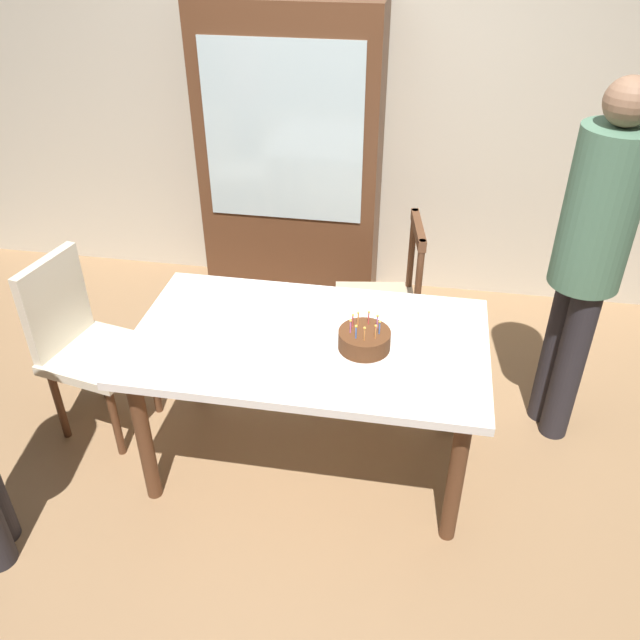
{
  "coord_description": "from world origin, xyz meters",
  "views": [
    {
      "loc": [
        0.45,
        -2.3,
        2.42
      ],
      "look_at": [
        0.05,
        0.0,
        0.84
      ],
      "focal_mm": 36.78,
      "sensor_mm": 36.0,
      "label": 1
    }
  ],
  "objects": [
    {
      "name": "fork_near_celebrant",
      "position": [
        -0.59,
        -0.21,
        0.75
      ],
      "size": [
        0.18,
        0.04,
        0.01
      ],
      "primitive_type": "cube",
      "rotation": [
        0.0,
        0.0,
        -0.12
      ],
      "color": "silver",
      "rests_on": "dining_table"
    },
    {
      "name": "back_wall",
      "position": [
        0.0,
        1.85,
        1.3
      ],
      "size": [
        6.4,
        0.1,
        2.6
      ],
      "primitive_type": "cube",
      "color": "beige",
      "rests_on": "ground"
    },
    {
      "name": "chair_upholstered",
      "position": [
        -1.17,
        0.09,
        0.53
      ],
      "size": [
        0.52,
        0.52,
        0.95
      ],
      "color": "beige",
      "rests_on": "ground"
    },
    {
      "name": "plate_near_celebrant",
      "position": [
        -0.43,
        -0.2,
        0.75
      ],
      "size": [
        0.22,
        0.22,
        0.01
      ],
      "primitive_type": "cylinder",
      "color": "white",
      "rests_on": "dining_table"
    },
    {
      "name": "dining_table",
      "position": [
        0.0,
        0.0,
        0.65
      ],
      "size": [
        1.57,
        0.9,
        0.74
      ],
      "color": "white",
      "rests_on": "ground"
    },
    {
      "name": "ground",
      "position": [
        0.0,
        0.0,
        0.0
      ],
      "size": [
        6.4,
        6.4,
        0.0
      ],
      "primitive_type": "plane",
      "color": "#93704C"
    },
    {
      "name": "fork_far_side",
      "position": [
        -0.24,
        0.21,
        0.75
      ],
      "size": [
        0.18,
        0.02,
        0.01
      ],
      "primitive_type": "cube",
      "rotation": [
        0.0,
        0.0,
        0.04
      ],
      "color": "silver",
      "rests_on": "dining_table"
    },
    {
      "name": "plate_far_side",
      "position": [
        -0.08,
        0.2,
        0.75
      ],
      "size": [
        0.22,
        0.22,
        0.01
      ],
      "primitive_type": "cylinder",
      "color": "white",
      "rests_on": "dining_table"
    },
    {
      "name": "person_guest",
      "position": [
        1.2,
        0.48,
        1.03
      ],
      "size": [
        0.32,
        0.32,
        1.8
      ],
      "color": "#262328",
      "rests_on": "ground"
    },
    {
      "name": "plate_near_guest",
      "position": [
        0.47,
        -0.2,
        0.75
      ],
      "size": [
        0.22,
        0.22,
        0.01
      ],
      "primitive_type": "cylinder",
      "color": "white",
      "rests_on": "dining_table"
    },
    {
      "name": "chair_spindle_back",
      "position": [
        0.26,
        0.78,
        0.46
      ],
      "size": [
        0.5,
        0.5,
        0.95
      ],
      "color": "tan",
      "rests_on": "ground"
    },
    {
      "name": "china_cabinet",
      "position": [
        -0.4,
        1.56,
        0.95
      ],
      "size": [
        1.1,
        0.45,
        1.9
      ],
      "color": "#56331E",
      "rests_on": "ground"
    },
    {
      "name": "birthday_cake",
      "position": [
        0.25,
        -0.05,
        0.79
      ],
      "size": [
        0.28,
        0.28,
        0.16
      ],
      "color": "silver",
      "rests_on": "dining_table"
    }
  ]
}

